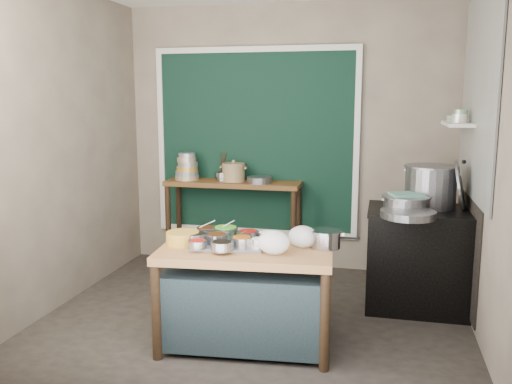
% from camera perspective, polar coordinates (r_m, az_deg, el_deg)
% --- Properties ---
extents(floor, '(3.50, 3.00, 0.02)m').
position_cam_1_polar(floor, '(4.71, -0.03, -13.07)').
color(floor, '#2F2924').
rests_on(floor, ground).
extents(back_wall, '(3.50, 0.02, 2.80)m').
position_cam_1_polar(back_wall, '(5.83, 3.37, 5.67)').
color(back_wall, gray).
rests_on(back_wall, floor).
extents(left_wall, '(0.02, 3.00, 2.80)m').
position_cam_1_polar(left_wall, '(5.06, -19.90, 4.46)').
color(left_wall, gray).
rests_on(left_wall, floor).
extents(right_wall, '(0.02, 3.00, 2.80)m').
position_cam_1_polar(right_wall, '(4.31, 23.43, 3.40)').
color(right_wall, gray).
rests_on(right_wall, floor).
extents(curtain_panel, '(2.10, 0.02, 1.90)m').
position_cam_1_polar(curtain_panel, '(5.87, -0.08, 5.22)').
color(curtain_panel, black).
rests_on(curtain_panel, back_wall).
extents(curtain_frame, '(2.22, 0.03, 2.02)m').
position_cam_1_polar(curtain_frame, '(5.86, -0.10, 5.21)').
color(curtain_frame, beige).
rests_on(curtain_frame, back_wall).
extents(tile_panel, '(0.02, 1.70, 1.70)m').
position_cam_1_polar(tile_panel, '(4.83, 22.36, 9.43)').
color(tile_panel, '#B2B2AA').
rests_on(tile_panel, right_wall).
extents(soot_patch, '(0.01, 1.30, 1.30)m').
position_cam_1_polar(soot_patch, '(5.06, 21.39, -3.68)').
color(soot_patch, black).
rests_on(soot_patch, right_wall).
extents(wall_shelf, '(0.22, 0.70, 0.03)m').
position_cam_1_polar(wall_shelf, '(5.12, 20.49, 6.73)').
color(wall_shelf, beige).
rests_on(wall_shelf, right_wall).
extents(prep_table, '(1.31, 0.83, 0.75)m').
position_cam_1_polar(prep_table, '(4.08, -1.04, -10.94)').
color(prep_table, '#986037').
rests_on(prep_table, floor).
extents(back_counter, '(1.45, 0.40, 0.95)m').
position_cam_1_polar(back_counter, '(5.87, -2.41, -3.44)').
color(back_counter, brown).
rests_on(back_counter, floor).
extents(stove_block, '(0.90, 0.68, 0.85)m').
position_cam_1_polar(stove_block, '(4.99, 16.88, -6.88)').
color(stove_block, black).
rests_on(stove_block, floor).
extents(stove_top, '(0.92, 0.69, 0.03)m').
position_cam_1_polar(stove_top, '(4.88, 17.14, -1.92)').
color(stove_top, black).
rests_on(stove_top, stove_block).
extents(condiment_tray, '(0.58, 0.45, 0.02)m').
position_cam_1_polar(condiment_tray, '(4.02, -3.03, -5.50)').
color(condiment_tray, gray).
rests_on(condiment_tray, prep_table).
extents(condiment_bowls, '(0.65, 0.54, 0.08)m').
position_cam_1_polar(condiment_bowls, '(4.03, -3.32, -4.79)').
color(condiment_bowls, gray).
rests_on(condiment_bowls, condiment_tray).
extents(yellow_basin, '(0.29, 0.29, 0.09)m').
position_cam_1_polar(yellow_basin, '(4.08, -7.72, -4.82)').
color(yellow_basin, gold).
rests_on(yellow_basin, prep_table).
extents(saucepan, '(0.25, 0.25, 0.13)m').
position_cam_1_polar(saucepan, '(3.98, 7.28, -4.92)').
color(saucepan, gray).
rests_on(saucepan, prep_table).
extents(plastic_bag_a, '(0.28, 0.26, 0.17)m').
position_cam_1_polar(plastic_bag_a, '(3.78, 1.87, -5.32)').
color(plastic_bag_a, white).
rests_on(plastic_bag_a, prep_table).
extents(plastic_bag_b, '(0.25, 0.22, 0.16)m').
position_cam_1_polar(plastic_bag_b, '(3.97, 4.94, -4.70)').
color(plastic_bag_b, white).
rests_on(plastic_bag_b, prep_table).
extents(bowl_stack, '(0.26, 0.26, 0.29)m').
position_cam_1_polar(bowl_stack, '(5.91, -7.21, 2.52)').
color(bowl_stack, tan).
rests_on(bowl_stack, back_counter).
extents(utensil_cup, '(0.20, 0.20, 0.10)m').
position_cam_1_polar(utensil_cup, '(5.80, -3.50, 1.65)').
color(utensil_cup, gray).
rests_on(utensil_cup, back_counter).
extents(ceramic_crock, '(0.29, 0.29, 0.17)m').
position_cam_1_polar(ceramic_crock, '(5.76, -2.38, 2.00)').
color(ceramic_crock, olive).
rests_on(ceramic_crock, back_counter).
extents(wide_bowl, '(0.34, 0.34, 0.06)m').
position_cam_1_polar(wide_bowl, '(5.65, 0.37, 1.29)').
color(wide_bowl, gray).
rests_on(wide_bowl, back_counter).
extents(stock_pot, '(0.62, 0.62, 0.37)m').
position_cam_1_polar(stock_pot, '(4.97, 17.89, 0.57)').
color(stock_pot, gray).
rests_on(stock_pot, stove_top).
extents(pot_lid, '(0.18, 0.44, 0.43)m').
position_cam_1_polar(pot_lid, '(4.94, 20.68, 0.68)').
color(pot_lid, gray).
rests_on(pot_lid, stove_top).
extents(steamer, '(0.54, 0.54, 0.13)m').
position_cam_1_polar(steamer, '(4.75, 15.53, -1.16)').
color(steamer, gray).
rests_on(steamer, stove_top).
extents(green_cloth, '(0.31, 0.27, 0.02)m').
position_cam_1_polar(green_cloth, '(4.73, 15.57, -0.25)').
color(green_cloth, slate).
rests_on(green_cloth, steamer).
extents(shallow_pan, '(0.45, 0.45, 0.06)m').
position_cam_1_polar(shallow_pan, '(4.50, 15.72, -2.25)').
color(shallow_pan, gray).
rests_on(shallow_pan, stove_top).
extents(shelf_bowl_stack, '(0.14, 0.14, 0.11)m').
position_cam_1_polar(shelf_bowl_stack, '(5.03, 20.65, 7.44)').
color(shelf_bowl_stack, silver).
rests_on(shelf_bowl_stack, wall_shelf).
extents(shelf_bowl_green, '(0.15, 0.15, 0.05)m').
position_cam_1_polar(shelf_bowl_green, '(5.33, 20.23, 7.28)').
color(shelf_bowl_green, gray).
rests_on(shelf_bowl_green, wall_shelf).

